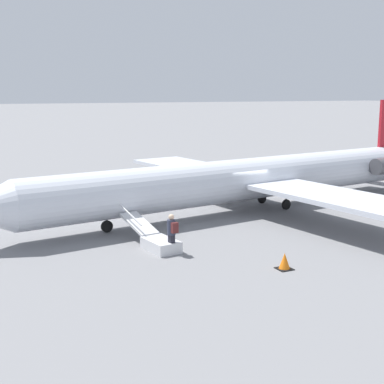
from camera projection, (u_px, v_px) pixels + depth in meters
The scene contains 5 objects.
ground_plane at pixel (240, 211), 30.92m from camera, with size 600.00×600.00×0.00m, color slate.
airplane_main at pixel (253, 178), 31.07m from camera, with size 31.63×24.40×6.28m.
boarding_stairs at pixel (156, 240), 23.57m from camera, with size 1.54×4.11×1.61m.
passenger at pixel (172, 231), 22.61m from camera, with size 0.37×0.56×1.74m.
traffic_cone_near_stairs at pixel (285, 262), 20.80m from camera, with size 0.60×0.60×0.65m.
Camera 1 is at (15.83, 25.85, 6.81)m, focal length 50.00 mm.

